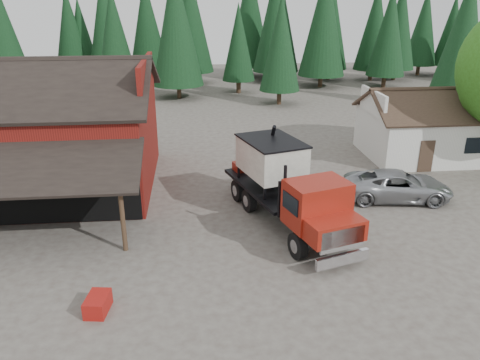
{
  "coord_description": "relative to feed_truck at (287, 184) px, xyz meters",
  "views": [
    {
      "loc": [
        -2.47,
        -15.77,
        10.1
      ],
      "look_at": [
        -0.39,
        5.18,
        1.8
      ],
      "focal_mm": 35.0,
      "sensor_mm": 36.0,
      "label": 1
    }
  ],
  "objects": [
    {
      "name": "farmhouse",
      "position": [
        11.33,
        8.97,
        -0.32
      ],
      "size": [
        8.6,
        6.42,
        4.65
      ],
      "color": "silver",
      "rests_on": "ground"
    },
    {
      "name": "feed_truck",
      "position": [
        0.0,
        0.0,
        0.0
      ],
      "size": [
        5.16,
        9.71,
        4.24
      ],
      "rotation": [
        0.0,
        0.0,
        0.3
      ],
      "color": "black",
      "rests_on": "ground"
    },
    {
      "name": "near_pine_c",
      "position": [
        20.33,
        21.97,
        4.91
      ],
      "size": [
        4.84,
        4.84,
        12.4
      ],
      "color": "#382619",
      "rests_on": "ground"
    },
    {
      "name": "silver_car",
      "position": [
        6.44,
        2.14,
        -1.21
      ],
      "size": [
        5.83,
        3.29,
        1.54
      ],
      "primitive_type": "imported",
      "rotation": [
        0.0,
        0.0,
        1.43
      ],
      "color": "#A3A5AA",
      "rests_on": "ground"
    },
    {
      "name": "red_barn",
      "position": [
        -12.67,
        5.87,
        0.71
      ],
      "size": [
        12.8,
        13.63,
        7.18
      ],
      "color": "maroon",
      "rests_on": "ground"
    },
    {
      "name": "near_pine_d",
      "position": [
        -5.67,
        29.97,
        5.41
      ],
      "size": [
        5.28,
        5.28,
        13.4
      ],
      "color": "#382619",
      "rests_on": "ground"
    },
    {
      "name": "equip_box",
      "position": [
        -7.67,
        -6.09,
        -1.68
      ],
      "size": [
        0.85,
        1.19,
        0.6
      ],
      "primitive_type": "cube",
      "rotation": [
        0.0,
        0.0,
        -0.14
      ],
      "color": "maroon",
      "rests_on": "ground"
    },
    {
      "name": "conifer_backdrop",
      "position": [
        -1.67,
        37.97,
        -1.98
      ],
      "size": [
        76.0,
        16.0,
        16.0
      ],
      "primitive_type": null,
      "color": "black",
      "rests_on": "ground"
    },
    {
      "name": "ground",
      "position": [
        -1.67,
        -4.03,
        -1.98
      ],
      "size": [
        120.0,
        120.0,
        0.0
      ],
      "primitive_type": "plane",
      "color": "#4F463E",
      "rests_on": "ground"
    },
    {
      "name": "near_pine_b",
      "position": [
        4.33,
        25.97,
        3.91
      ],
      "size": [
        3.96,
        3.96,
        10.4
      ],
      "color": "#382619",
      "rests_on": "ground"
    }
  ]
}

